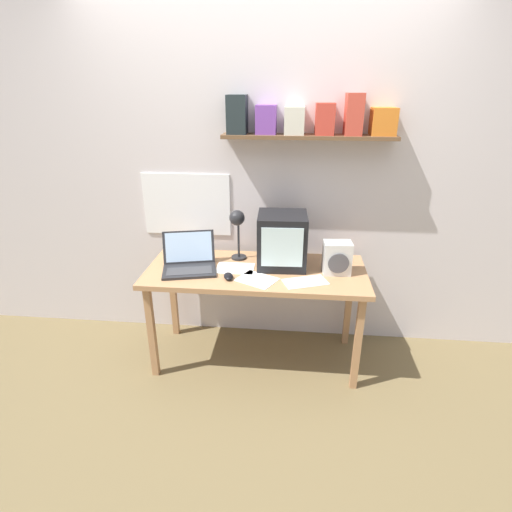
# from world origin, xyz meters

# --- Properties ---
(ground_plane) EXTENTS (12.00, 12.00, 0.00)m
(ground_plane) POSITION_xyz_m (0.00, 0.00, 0.00)
(ground_plane) COLOR brown
(back_wall) EXTENTS (5.60, 0.24, 2.60)m
(back_wall) POSITION_xyz_m (0.01, 0.40, 1.31)
(back_wall) COLOR silver
(back_wall) RESTS_ON ground_plane
(corner_desk) EXTENTS (1.51, 0.64, 0.73)m
(corner_desk) POSITION_xyz_m (0.00, 0.00, 0.66)
(corner_desk) COLOR #B07E53
(corner_desk) RESTS_ON ground_plane
(crt_monitor) EXTENTS (0.34, 0.33, 0.37)m
(crt_monitor) POSITION_xyz_m (0.17, 0.09, 0.92)
(crt_monitor) COLOR black
(crt_monitor) RESTS_ON corner_desk
(laptop) EXTENTS (0.42, 0.38, 0.23)m
(laptop) POSITION_xyz_m (-0.46, -0.03, 0.79)
(laptop) COLOR #232326
(laptop) RESTS_ON corner_desk
(desk_lamp) EXTENTS (0.11, 0.17, 0.38)m
(desk_lamp) POSITION_xyz_m (-0.14, 0.13, 1.02)
(desk_lamp) COLOR #232326
(desk_lamp) RESTS_ON corner_desk
(juice_glass) EXTENTS (0.08, 0.08, 0.12)m
(juice_glass) POSITION_xyz_m (-0.51, 0.23, 0.79)
(juice_glass) COLOR white
(juice_glass) RESTS_ON corner_desk
(space_heater) EXTENTS (0.19, 0.14, 0.22)m
(space_heater) POSITION_xyz_m (0.54, -0.00, 0.84)
(space_heater) COLOR silver
(space_heater) RESTS_ON corner_desk
(computer_mouse) EXTENTS (0.09, 0.12, 0.03)m
(computer_mouse) POSITION_xyz_m (-0.17, -0.16, 0.75)
(computer_mouse) COLOR black
(computer_mouse) RESTS_ON corner_desk
(loose_paper_near_laptop) EXTENTS (0.31, 0.24, 0.00)m
(loose_paper_near_laptop) POSITION_xyz_m (0.34, -0.16, 0.74)
(loose_paper_near_laptop) COLOR silver
(loose_paper_near_laptop) RESTS_ON corner_desk
(printed_handout) EXTENTS (0.30, 0.28, 0.00)m
(printed_handout) POSITION_xyz_m (0.02, -0.16, 0.74)
(printed_handout) COLOR white
(printed_handout) RESTS_ON corner_desk
(open_notebook) EXTENTS (0.26, 0.19, 0.00)m
(open_notebook) POSITION_xyz_m (-0.15, 0.00, 0.74)
(open_notebook) COLOR white
(open_notebook) RESTS_ON corner_desk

